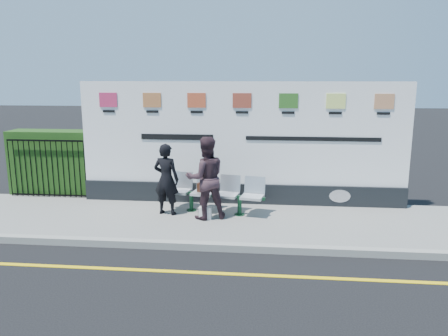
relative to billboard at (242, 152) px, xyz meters
name	(u,v)px	position (x,y,z in m)	size (l,w,h in m)	color
ground	(198,273)	(-0.50, -3.85, -1.42)	(80.00, 80.00, 0.00)	black
pavement	(215,221)	(-0.50, -1.35, -1.36)	(14.00, 3.00, 0.12)	gray
kerb	(206,246)	(-0.50, -2.85, -1.35)	(14.00, 0.18, 0.14)	gray
yellow_line	(198,273)	(-0.50, -3.85, -1.42)	(14.00, 0.10, 0.01)	yellow
billboard	(242,152)	(0.00, 0.00, 0.00)	(8.00, 0.30, 3.00)	black
hedge	(55,162)	(-5.08, 0.45, -0.45)	(2.35, 0.70, 1.70)	#1E4314
railing	(47,168)	(-5.08, 0.00, -0.53)	(2.05, 0.06, 1.54)	black
bench	(215,203)	(-0.56, -0.92, -1.06)	(2.25, 0.58, 0.48)	silver
woman_left	(166,179)	(-1.65, -1.11, -0.48)	(0.60, 0.39, 1.65)	black
woman_right	(206,178)	(-0.72, -1.31, -0.38)	(0.90, 0.70, 1.84)	#38242B
handbag_brown	(203,187)	(-0.85, -0.86, -0.71)	(0.26, 0.11, 0.21)	black
carrier_bag_white	(205,213)	(-0.72, -1.39, -1.16)	(0.27, 0.16, 0.27)	silver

